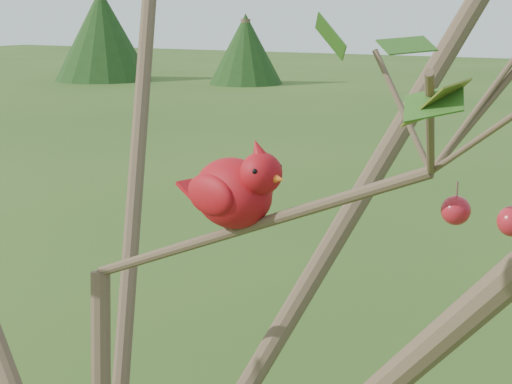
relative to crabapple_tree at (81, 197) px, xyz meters
The scene contains 2 objects.
crabapple_tree is the anchor object (origin of this frame).
cardinal 0.24m from the crabapple_tree, 24.15° to the left, with size 0.22×0.14×0.16m.
Camera 1 is at (0.83, -0.93, 2.40)m, focal length 55.00 mm.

